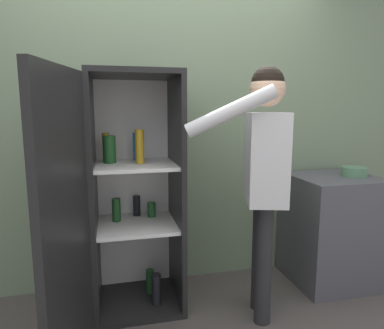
{
  "coord_description": "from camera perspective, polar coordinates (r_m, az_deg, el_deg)",
  "views": [
    {
      "loc": [
        -0.44,
        -1.74,
        1.42
      ],
      "look_at": [
        0.13,
        0.64,
        1.02
      ],
      "focal_mm": 32.0,
      "sensor_mm": 36.0,
      "label": 1
    }
  ],
  "objects": [
    {
      "name": "person",
      "position": [
        2.27,
        11.84,
        0.38
      ],
      "size": [
        0.74,
        0.55,
        1.69
      ],
      "color": "#262628",
      "rests_on": "ground_plane"
    },
    {
      "name": "counter",
      "position": [
        3.09,
        22.16,
        -9.93
      ],
      "size": [
        0.65,
        0.62,
        0.89
      ],
      "color": "#4C4C51",
      "rests_on": "ground_plane"
    },
    {
      "name": "bowl",
      "position": [
        3.04,
        25.4,
        -1.06
      ],
      "size": [
        0.2,
        0.2,
        0.07
      ],
      "color": "#517F5B",
      "rests_on": "counter"
    },
    {
      "name": "wall_back",
      "position": [
        2.75,
        -4.29,
        6.18
      ],
      "size": [
        7.0,
        0.06,
        2.55
      ],
      "color": "gray",
      "rests_on": "ground_plane"
    },
    {
      "name": "refrigerator",
      "position": [
        2.37,
        -11.49,
        -5.36
      ],
      "size": [
        0.81,
        1.17,
        1.67
      ],
      "color": "black",
      "rests_on": "ground_plane"
    }
  ]
}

